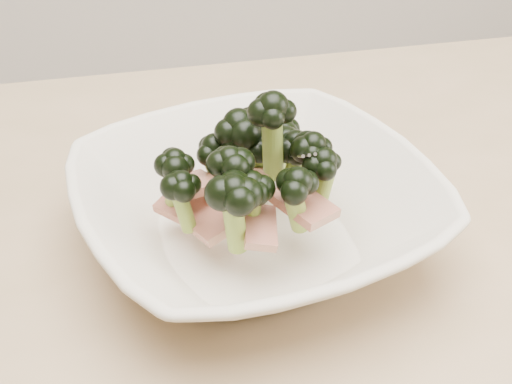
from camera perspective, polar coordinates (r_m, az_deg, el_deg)
dining_table at (r=0.59m, az=2.18°, el=-15.02°), size 1.20×0.80×0.75m
broccoli_dish at (r=0.54m, az=0.02°, el=-0.88°), size 0.32×0.32×0.14m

